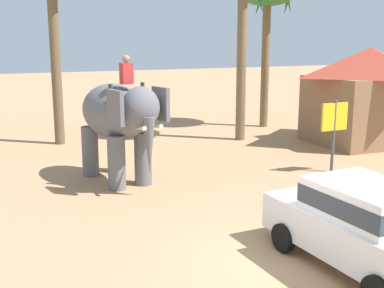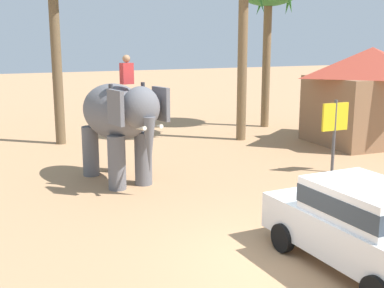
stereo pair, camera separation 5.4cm
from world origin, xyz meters
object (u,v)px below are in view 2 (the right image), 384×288
(car_sedan_foreground, at_px, (363,223))
(elephant_with_mahout, at_px, (119,118))
(roadside_hut, at_px, (370,93))
(signboard_yellow, at_px, (335,122))

(car_sedan_foreground, xyz_separation_m, elephant_with_mahout, (-2.45, 7.71, 1.06))
(roadside_hut, xyz_separation_m, signboard_yellow, (-4.52, -3.21, -0.44))
(elephant_with_mahout, xyz_separation_m, roadside_hut, (11.22, 1.37, 0.13))
(car_sedan_foreground, xyz_separation_m, signboard_yellow, (4.26, 5.87, 0.76))
(elephant_with_mahout, bearing_deg, car_sedan_foreground, -72.38)
(car_sedan_foreground, bearing_deg, roadside_hut, 45.96)
(elephant_with_mahout, height_order, signboard_yellow, elephant_with_mahout)
(signboard_yellow, bearing_deg, car_sedan_foreground, -125.97)
(elephant_with_mahout, relative_size, roadside_hut, 0.76)
(roadside_hut, relative_size, signboard_yellow, 2.19)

